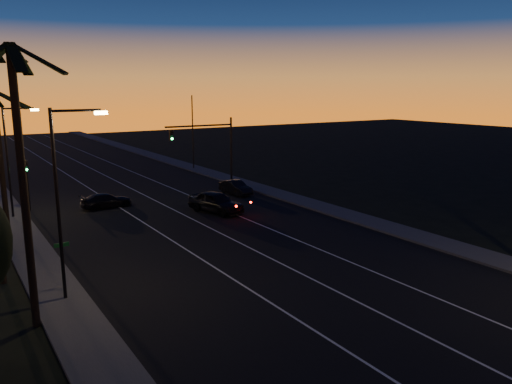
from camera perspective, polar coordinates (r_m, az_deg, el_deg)
road at (r=37.96m, az=-7.74°, el=-3.32°), size 20.00×170.00×0.01m
sidewalk_left at (r=34.97m, az=-24.69°, el=-5.51°), size 2.40×170.00×0.16m
sidewalk_right at (r=43.67m, az=5.69°, el=-1.17°), size 2.40×170.00×0.16m
lane_stripe_left at (r=36.86m, az=-11.98°, el=-3.92°), size 0.12×160.00×0.01m
lane_stripe_mid at (r=38.16m, az=-7.06°, el=-3.20°), size 0.12×160.00×0.01m
lane_stripe_right at (r=39.74m, az=-2.51°, el=-2.52°), size 0.12×160.00×0.01m
palm_near at (r=21.68m, az=-25.30°, el=3.35°), size 4.25×4.16×11.53m
streetlight_left_near at (r=24.21m, az=-21.14°, el=0.25°), size 2.55×0.26×9.00m
streetlight_left_far at (r=41.87m, az=-26.17°, el=4.04°), size 2.55×0.26×8.50m
street_sign at (r=26.06m, az=-21.21°, el=-7.32°), size 0.70×0.06×2.60m
signal_mast at (r=49.04m, az=-5.27°, el=5.83°), size 7.10×0.41×7.00m
signal_post at (r=44.25m, az=-24.71°, el=1.68°), size 0.28×0.37×4.20m
far_pole_right at (r=61.49m, az=-7.24°, el=6.72°), size 0.14×0.14×9.00m
lead_car at (r=40.17m, az=-4.60°, el=-1.16°), size 3.49×5.84×1.69m
right_car at (r=46.99m, az=-2.35°, el=0.52°), size 1.64×4.02×1.30m
cross_car at (r=43.55m, az=-16.73°, el=-0.93°), size 4.30×1.96×1.22m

